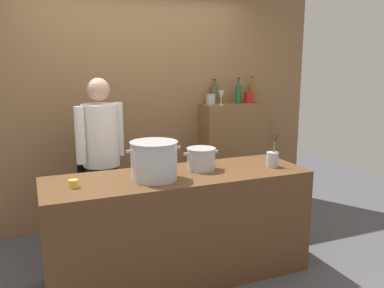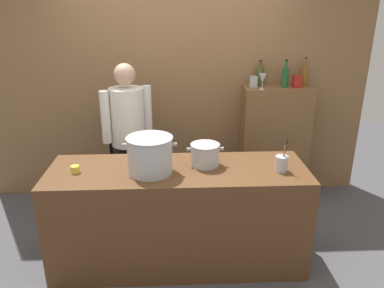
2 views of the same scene
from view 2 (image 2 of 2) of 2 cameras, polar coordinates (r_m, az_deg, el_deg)
The scene contains 15 objects.
ground_plane at distance 3.58m, azimuth -1.97°, elevation -17.03°, with size 8.00×8.00×0.00m, color #4C4C51.
brick_back_panel at distance 4.29m, azimuth -2.50°, elevation 11.41°, with size 4.40×0.10×3.00m, color olive.
prep_counter at distance 3.32m, azimuth -2.07°, elevation -10.87°, with size 2.16×0.70×0.90m, color brown.
bar_cabinet at distance 4.45m, azimuth 12.38°, elevation 0.11°, with size 0.76×0.32×1.32m, color brown.
chef at distance 3.83m, azimuth -9.73°, elevation 1.76°, with size 0.48×0.41×1.66m.
stockpot_large at distance 3.01m, azimuth -6.42°, elevation -1.67°, with size 0.43×0.37×0.30m.
stockpot_small at distance 3.15m, azimuth 2.01°, elevation -1.63°, with size 0.31×0.25×0.19m.
utensil_crock at distance 3.13m, azimuth 13.50°, elevation -2.87°, with size 0.10×0.10×0.29m.
butter_jar at distance 3.17m, azimuth -17.40°, elevation -3.70°, with size 0.07×0.07×0.06m, color yellow.
wine_bottle_olive at distance 4.30m, azimuth 10.31°, elevation 10.22°, with size 0.08×0.08×0.28m.
wine_bottle_green at distance 4.27m, azimuth 14.03°, elevation 9.87°, with size 0.07×0.07×0.30m.
wine_bottle_amber at distance 4.44m, azimuth 16.77°, elevation 10.01°, with size 0.06×0.06×0.31m.
wine_glass_short at distance 4.10m, azimuth 10.72°, elevation 9.76°, with size 0.08×0.08×0.17m.
spice_tin_silver at distance 4.23m, azimuth 9.34°, elevation 9.41°, with size 0.08×0.08×0.12m, color #B2B2B7.
spice_tin_red at distance 4.30m, azimuth 15.72°, elevation 9.15°, with size 0.08×0.08×0.13m, color red.
Camera 2 is at (-0.02, -2.83, 2.18)m, focal length 34.95 mm.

